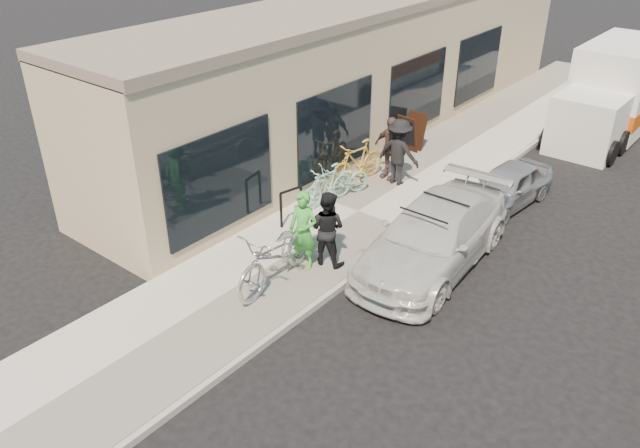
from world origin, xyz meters
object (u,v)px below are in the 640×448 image
Objects in this scene: sedan_white at (433,236)px; bystander_b at (390,148)px; sedan_silver at (507,186)px; tandem_bike at (277,255)px; woman_rider at (303,230)px; bystander_a at (399,152)px; cruiser_bike_b at (340,180)px; cruiser_bike_c at (358,162)px; moving_truck at (614,95)px; sandwich_board at (411,132)px; man_standing at (327,228)px; cruiser_bike_a at (327,185)px; bike_rack at (291,203)px.

bystander_b reaches higher than sedan_white.
tandem_bike is at bearing -101.56° from sedan_silver.
bystander_a reaches higher than woman_rider.
sedan_silver reaches higher than cruiser_bike_b.
bystander_b is at bearing 64.87° from cruiser_bike_c.
woman_rider is 0.99× the size of bystander_b.
moving_truck is 3.22× the size of bystander_a.
cruiser_bike_c reaches higher than sandwich_board.
man_standing is (-2.02, -12.04, -0.27)m from moving_truck.
man_standing is at bearing -66.15° from sandwich_board.
man_standing is 0.99× the size of cruiser_bike_a.
sedan_silver is 1.80× the size of woman_rider.
sedan_white is 1.59× the size of sedan_silver.
moving_truck is at bearing 73.27° from tandem_bike.
bike_rack is 3.61m from bystander_b.
moving_truck is (3.96, 5.61, 0.53)m from sandwich_board.
cruiser_bike_b is at bearing -111.40° from moving_truck.
man_standing is 3.17m from cruiser_bike_b.
cruiser_bike_b is 1.78m from bystander_a.
moving_truck is 10.59m from cruiser_bike_a.
tandem_bike is (-1.93, -2.73, 0.10)m from sedan_white.
sedan_silver is at bearing 58.44° from woman_rider.
sedan_silver is at bearing 31.89° from cruiser_bike_c.
sandwich_board is 0.45× the size of tandem_bike.
cruiser_bike_c is at bearing -114.47° from moving_truck.
sedan_silver is at bearing -120.32° from man_standing.
bike_rack is at bearing -171.38° from sedan_white.
tandem_bike is at bearing 63.81° from man_standing.
sedan_white is 4.12m from bystander_b.
sandwich_board is 6.06m from sedan_white.
tandem_bike is 1.29× the size of cruiser_bike_c.
sandwich_board is 0.63× the size of bystander_b.
cruiser_bike_c is (-1.56, 4.03, -0.28)m from woman_rider.
woman_rider reaches higher than sandwich_board.
cruiser_bike_a is at bearing 165.77° from sedan_white.
sedan_white is 3.76m from bystander_a.
cruiser_bike_a is (-1.38, 3.34, -0.14)m from tandem_bike.
sedan_silver is 4.49m from cruiser_bike_a.
bystander_a is at bearing -17.07° from bystander_b.
sandwich_board is at bearing -125.03° from moving_truck.
cruiser_bike_b is at bearing 103.10° from tandem_bike.
bystander_a is (0.87, 0.60, 0.32)m from cruiser_bike_c.
bike_rack is at bearing 74.99° from bystander_a.
moving_truck is at bearing 92.92° from sedan_silver.
man_standing is (0.29, 0.41, -0.03)m from woman_rider.
bystander_a is (0.71, 3.43, 0.34)m from bike_rack.
moving_truck is 9.28m from cruiser_bike_c.
woman_rider is at bearing 82.51° from tandem_bike.
moving_truck is 3.35× the size of woman_rider.
bystander_a is (0.97, -2.21, 0.33)m from sandwich_board.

